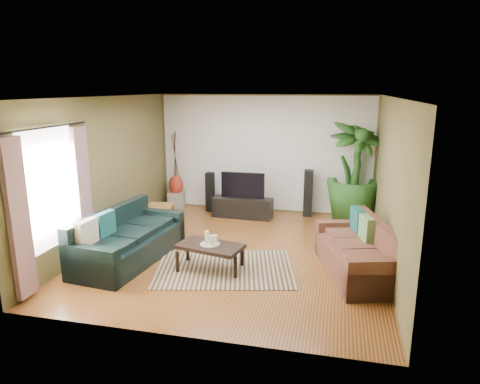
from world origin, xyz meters
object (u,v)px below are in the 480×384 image
(television, at_px, (243,185))
(speaker_right, at_px, (308,193))
(sofa_left, at_px, (129,236))
(vase, at_px, (176,185))
(coffee_table, at_px, (210,257))
(sofa_right, at_px, (356,248))
(potted_plant, at_px, (354,171))
(pedestal, at_px, (177,200))
(speaker_left, at_px, (210,192))
(side_table, at_px, (160,218))
(tv_stand, at_px, (243,208))

(television, height_order, speaker_right, speaker_right)
(sofa_left, height_order, vase, sofa_left)
(coffee_table, distance_m, speaker_right, 3.59)
(sofa_right, distance_m, potted_plant, 3.07)
(coffee_table, xyz_separation_m, pedestal, (-1.87, 3.33, -0.02))
(television, xyz_separation_m, speaker_right, (1.42, 0.42, -0.20))
(sofa_right, relative_size, television, 1.91)
(sofa_right, relative_size, vase, 3.84)
(sofa_right, bearing_deg, pedestal, -141.96)
(speaker_right, xyz_separation_m, vase, (-3.17, 0.00, 0.02))
(television, bearing_deg, sofa_left, -115.07)
(pedestal, bearing_deg, speaker_left, -8.01)
(television, height_order, pedestal, television)
(speaker_right, bearing_deg, vase, 179.53)
(side_table, bearing_deg, speaker_left, 69.94)
(speaker_left, distance_m, side_table, 1.70)
(sofa_right, height_order, potted_plant, potted_plant)
(sofa_left, bearing_deg, television, -18.58)
(pedestal, xyz_separation_m, side_table, (0.31, -1.72, 0.08))
(speaker_right, height_order, side_table, speaker_right)
(tv_stand, height_order, vase, vase)
(vase, bearing_deg, television, -13.60)
(sofa_right, xyz_separation_m, speaker_right, (-0.97, 2.99, 0.11))
(speaker_right, bearing_deg, potted_plant, -0.47)
(potted_plant, bearing_deg, pedestal, 180.00)
(sofa_left, relative_size, pedestal, 5.81)
(sofa_right, distance_m, television, 3.52)
(coffee_table, relative_size, potted_plant, 0.47)
(pedestal, relative_size, vase, 0.78)
(side_table, bearing_deg, speaker_right, 31.01)
(speaker_left, bearing_deg, potted_plant, 10.90)
(sofa_left, relative_size, tv_stand, 1.65)
(coffee_table, xyz_separation_m, television, (-0.11, 2.91, 0.53))
(sofa_left, bearing_deg, speaker_left, -2.04)
(pedestal, bearing_deg, speaker_right, 0.00)
(side_table, bearing_deg, coffee_table, -46.12)
(potted_plant, xyz_separation_m, side_table, (-3.83, -1.72, -0.82))
(coffee_table, relative_size, vase, 2.10)
(vase, bearing_deg, potted_plant, 0.00)
(coffee_table, xyz_separation_m, potted_plant, (2.28, 3.33, 0.88))
(sofa_right, xyz_separation_m, side_table, (-3.82, 1.28, -0.16))
(tv_stand, distance_m, potted_plant, 2.58)
(sofa_left, xyz_separation_m, sofa_right, (3.71, 0.26, 0.00))
(coffee_table, xyz_separation_m, tv_stand, (-0.11, 2.89, 0.01))
(sofa_right, bearing_deg, television, -153.21)
(vase, bearing_deg, tv_stand, -14.21)
(speaker_right, bearing_deg, tv_stand, -163.10)
(speaker_right, bearing_deg, sofa_left, -130.57)
(potted_plant, bearing_deg, speaker_left, -177.78)
(sofa_right, height_order, coffee_table, sofa_right)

